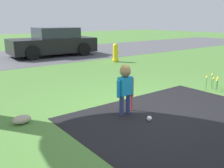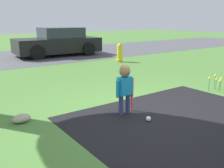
% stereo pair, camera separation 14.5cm
% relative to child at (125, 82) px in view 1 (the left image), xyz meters
% --- Properties ---
extents(ground_plane, '(60.00, 60.00, 0.00)m').
position_rel_child_xyz_m(ground_plane, '(0.32, -0.30, -0.63)').
color(ground_plane, '#477533').
extents(street_strip, '(40.00, 6.00, 0.01)m').
position_rel_child_xyz_m(street_strip, '(0.32, 8.87, -0.63)').
color(street_strip, '#4C4C51').
rests_on(street_strip, ground).
extents(child, '(0.40, 0.21, 0.97)m').
position_rel_child_xyz_m(child, '(0.00, 0.00, 0.00)').
color(child, navy).
rests_on(child, ground).
extents(baseball_bat, '(0.07, 0.07, 0.69)m').
position_rel_child_xyz_m(baseball_bat, '(0.24, 0.07, -0.18)').
color(baseball_bat, red).
rests_on(baseball_bat, ground).
extents(sports_ball, '(0.09, 0.09, 0.09)m').
position_rel_child_xyz_m(sports_ball, '(0.14, -0.51, -0.59)').
color(sports_ball, white).
rests_on(sports_ball, ground).
extents(fire_hydrant, '(0.31, 0.28, 0.79)m').
position_rel_child_xyz_m(fire_hydrant, '(3.70, 4.93, -0.24)').
color(fire_hydrant, yellow).
rests_on(fire_hydrant, ground).
extents(parked_car, '(4.24, 2.25, 1.39)m').
position_rel_child_xyz_m(parked_car, '(2.44, 8.34, 0.02)').
color(parked_car, black).
rests_on(parked_car, ground).
extents(flower_bed, '(0.65, 0.35, 0.42)m').
position_rel_child_xyz_m(flower_bed, '(3.07, -0.08, -0.34)').
color(flower_bed, '#38702D').
rests_on(flower_bed, ground).
extents(edging_rock, '(0.32, 0.22, 0.15)m').
position_rel_child_xyz_m(edging_rock, '(-1.71, 0.77, -0.56)').
color(edging_rock, '#9E937F').
rests_on(edging_rock, ground).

